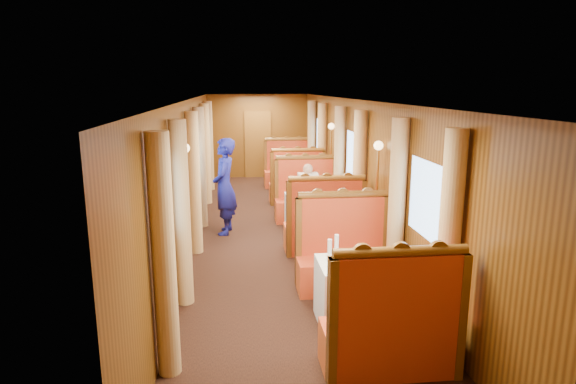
{
  "coord_description": "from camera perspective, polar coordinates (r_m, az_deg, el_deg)",
  "views": [
    {
      "loc": [
        -0.7,
        -8.6,
        2.73
      ],
      "look_at": [
        0.14,
        -1.02,
        1.05
      ],
      "focal_mm": 30.0,
      "sensor_mm": 36.0,
      "label": 1
    }
  ],
  "objects": [
    {
      "name": "window_right_far",
      "position": [
        12.36,
        3.9,
        6.45
      ],
      "size": [
        0.01,
        1.2,
        0.9
      ],
      "primitive_type": null,
      "rotation": [
        1.57,
        0.0,
        -1.57
      ],
      "color": "#81ADE3",
      "rests_on": "wall_right"
    },
    {
      "name": "sconce_left_fore",
      "position": [
        7.01,
        -11.95,
        1.08
      ],
      "size": [
        0.14,
        0.14,
        1.95
      ],
      "color": "#BF8C3F",
      "rests_on": "floor"
    },
    {
      "name": "sconce_right_fore",
      "position": [
        7.29,
        10.52,
        1.57
      ],
      "size": [
        0.14,
        0.14,
        1.95
      ],
      "color": "#BF8C3F",
      "rests_on": "floor"
    },
    {
      "name": "banquette_mid_aft",
      "position": [
        9.99,
        2.18,
        -0.93
      ],
      "size": [
        1.3,
        0.55,
        1.34
      ],
      "color": "#AE1913",
      "rests_on": "floor"
    },
    {
      "name": "curtain_right_near_a",
      "position": [
        5.04,
        18.5,
        -6.24
      ],
      "size": [
        0.22,
        0.22,
        2.35
      ],
      "primitive_type": "cylinder",
      "color": "tan",
      "rests_on": "floor"
    },
    {
      "name": "wall_right",
      "position": [
        9.0,
        7.91,
        2.83
      ],
      "size": [
        0.01,
        12.0,
        2.5
      ],
      "primitive_type": null,
      "rotation": [
        1.57,
        0.0,
        -1.57
      ],
      "color": "brown",
      "rests_on": "floor"
    },
    {
      "name": "curtain_right_mid_a",
      "position": [
        8.24,
        8.4,
        1.4
      ],
      "size": [
        0.22,
        0.22,
        2.35
      ],
      "primitive_type": "cylinder",
      "color": "tan",
      "rests_on": "floor"
    },
    {
      "name": "banquette_far_fwd",
      "position": [
        11.41,
        1.09,
        0.76
      ],
      "size": [
        1.3,
        0.55,
        1.34
      ],
      "color": "#AE1913",
      "rests_on": "floor"
    },
    {
      "name": "teapot_back",
      "position": [
        5.66,
        8.1,
        -7.44
      ],
      "size": [
        0.18,
        0.13,
        0.14
      ],
      "primitive_type": null,
      "rotation": [
        0.0,
        0.0,
        0.0
      ],
      "color": "silver",
      "rests_on": "tea_tray"
    },
    {
      "name": "floor",
      "position": [
        9.05,
        -1.62,
        -5.15
      ],
      "size": [
        3.0,
        12.0,
        0.01
      ],
      "primitive_type": null,
      "color": "black",
      "rests_on": "ground"
    },
    {
      "name": "cup_inboard",
      "position": [
        5.61,
        4.95,
        -7.15
      ],
      "size": [
        0.08,
        0.08,
        0.26
      ],
      "rotation": [
        0.0,
        0.0,
        0.25
      ],
      "color": "white",
      "rests_on": "table_near"
    },
    {
      "name": "window_left_near",
      "position": [
        5.32,
        -14.65,
        -1.94
      ],
      "size": [
        0.01,
        1.2,
        0.9
      ],
      "primitive_type": null,
      "rotation": [
        1.57,
        0.0,
        1.57
      ],
      "color": "#81ADE3",
      "rests_on": "wall_left"
    },
    {
      "name": "curtain_right_mid_b",
      "position": [
        9.73,
        6.09,
        3.16
      ],
      "size": [
        0.22,
        0.22,
        2.35
      ],
      "primitive_type": "cylinder",
      "color": "tan",
      "rests_on": "floor"
    },
    {
      "name": "wall_far",
      "position": [
        14.69,
        -3.6,
        6.62
      ],
      "size": [
        3.0,
        0.01,
        2.5
      ],
      "primitive_type": null,
      "rotation": [
        1.57,
        0.0,
        0.0
      ],
      "color": "brown",
      "rests_on": "floor"
    },
    {
      "name": "doorway_far",
      "position": [
        14.69,
        -3.58,
        5.64
      ],
      "size": [
        0.8,
        0.04,
        2.0
      ],
      "primitive_type": "cube",
      "color": "brown",
      "rests_on": "floor"
    },
    {
      "name": "curtain_right_far_b",
      "position": [
        13.14,
        2.83,
        5.61
      ],
      "size": [
        0.22,
        0.22,
        2.35
      ],
      "primitive_type": "cylinder",
      "color": "tan",
      "rests_on": "floor"
    },
    {
      "name": "table_near",
      "position": [
        5.8,
        8.89,
        -11.7
      ],
      "size": [
        1.05,
        0.72,
        0.75
      ],
      "primitive_type": "cube",
      "color": "white",
      "rests_on": "floor"
    },
    {
      "name": "banquette_near_fwd",
      "position": [
        4.91,
        12.1,
        -15.91
      ],
      "size": [
        1.3,
        0.55,
        1.34
      ],
      "color": "#AE1913",
      "rests_on": "floor"
    },
    {
      "name": "curtain_left_mid_b",
      "position": [
        9.53,
        -10.36,
        2.83
      ],
      "size": [
        0.22,
        0.22,
        2.35
      ],
      "primitive_type": "cylinder",
      "color": "tan",
      "rests_on": "floor"
    },
    {
      "name": "teapot_right",
      "position": [
        5.49,
        9.01,
        -8.24
      ],
      "size": [
        0.17,
        0.16,
        0.12
      ],
      "primitive_type": null,
      "rotation": [
        0.0,
        0.0,
        -0.42
      ],
      "color": "silver",
      "rests_on": "tea_tray"
    },
    {
      "name": "rose_vase_far",
      "position": [
        12.35,
        0.64,
        4.03
      ],
      "size": [
        0.06,
        0.06,
        0.36
      ],
      "rotation": [
        0.0,
        0.0,
        -0.0
      ],
      "color": "silver",
      "rests_on": "table_far"
    },
    {
      "name": "banquette_far_aft",
      "position": [
        13.39,
        -0.03,
        2.51
      ],
      "size": [
        1.3,
        0.55,
        1.34
      ],
      "color": "#AE1913",
      "rests_on": "floor"
    },
    {
      "name": "ceiling",
      "position": [
        8.63,
        -1.72,
        10.89
      ],
      "size": [
        3.0,
        12.0,
        0.01
      ],
      "primitive_type": null,
      "rotation": [
        3.14,
        0.0,
        0.0
      ],
      "color": "silver",
      "rests_on": "wall_left"
    },
    {
      "name": "curtain_right_near_b",
      "position": [
        6.43,
        12.75,
        -1.9
      ],
      "size": [
        0.22,
        0.22,
        2.35
      ],
      "primitive_type": "cylinder",
      "color": "tan",
      "rests_on": "floor"
    },
    {
      "name": "curtain_left_far_b",
      "position": [
        12.99,
        -9.34,
        5.39
      ],
      "size": [
        0.22,
        0.22,
        2.35
      ],
      "primitive_type": "cylinder",
      "color": "tan",
      "rests_on": "floor"
    },
    {
      "name": "window_right_mid",
      "position": [
        8.96,
        7.85,
        4.09
      ],
      "size": [
        0.01,
        1.2,
        0.9
      ],
      "primitive_type": null,
      "rotation": [
        1.57,
        0.0,
        -1.57
      ],
      "color": "#81ADE3",
      "rests_on": "wall_right"
    },
    {
      "name": "curtain_left_near_a",
      "position": [
        4.64,
        -14.52,
        -7.59
      ],
      "size": [
        0.22,
        0.22,
        2.35
      ],
      "primitive_type": "cylinder",
      "color": "tan",
      "rests_on": "floor"
    },
    {
      "name": "wall_near",
      "position": [
        3.07,
        7.97,
        -16.55
      ],
      "size": [
        3.0,
        0.01,
        2.5
      ],
      "primitive_type": null,
      "rotation": [
        -1.57,
        0.0,
        0.0
      ],
      "color": "brown",
      "rests_on": "floor"
    },
    {
      "name": "window_left_far",
      "position": [
        12.19,
        -10.06,
        6.21
      ],
      "size": [
        0.01,
        1.2,
        0.9
      ],
      "primitive_type": null,
      "rotation": [
        1.57,
        0.0,
        1.57
      ],
      "color": "#81ADE3",
      "rests_on": "wall_left"
    },
    {
      "name": "teapot_left",
      "position": [
        5.49,
        7.09,
        -8.02
      ],
      "size": [
        0.21,
        0.17,
        0.15
      ],
      "primitive_type": null,
      "rotation": [
        0.0,
        0.0,
        0.24
      ],
      "color": "silver",
      "rests_on": "tea_tray"
    },
    {
      "name": "banquette_near_aft",
      "position": [
        6.69,
        6.63,
        -7.83
      ],
      "size": [
        1.3,
        0.55,
        1.34
      ],
      "color": "#AE1913",
      "rests_on": "floor"
    },
    {
      "name": "wall_left",
      "position": [
        8.76,
        -11.5,
        2.44
      ],
      "size": [
        0.01,
        12.0,
        2.5
      ],
      "primitive_type": null,
      "rotation": [
        1.57,
        0.0,
        1.57
      ],
      "color": "brown",
      "rests_on": "floor"
    },
    {
      "name": "steward",
      "position": [
        9.04,
        -7.53,
        0.65
      ],
      "size": [
        0.5,
        0.7,
        1.81
      ],
      "primitive_type": "imported",
      "rotation": [
        0.0,
        0.0,
        -1.68
      ],
      "color": "navy",
      "rests_on": "floor"
    },
    {
      "name": "curtain_right_far_a",
      "position": [
        11.61,
        4.05,
        4.7
      ],
      "size": [
        0.22,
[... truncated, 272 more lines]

